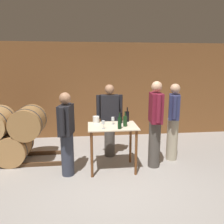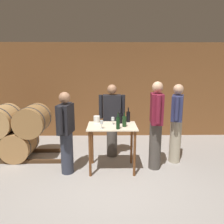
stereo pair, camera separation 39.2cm
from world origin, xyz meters
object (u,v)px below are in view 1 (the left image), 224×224
wine_bottle_left (121,118)px  wine_bottle_center (125,121)px  wine_bottle_right (127,116)px  person_visitor_with_scarf (110,119)px  wine_glass_near_center (113,119)px  wine_glass_near_left (103,123)px  wine_bottle_far_left (120,122)px  ice_bucket (96,120)px  person_host (173,120)px  person_visitor_near_door (67,133)px  person_visitor_bearded (155,123)px

wine_bottle_left → wine_bottle_center: wine_bottle_left is taller
wine_bottle_right → person_visitor_with_scarf: size_ratio=0.18×
wine_glass_near_center → wine_glass_near_left: bearing=-126.5°
wine_bottle_far_left → wine_glass_near_center: wine_bottle_far_left is taller
wine_bottle_right → ice_bucket: (-0.65, -0.04, -0.05)m
ice_bucket → person_host: size_ratio=0.08×
wine_bottle_right → person_visitor_near_door: person_visitor_near_door is taller
wine_bottle_center → wine_glass_near_center: wine_bottle_center is taller
ice_bucket → person_host: bearing=3.5°
wine_bottle_center → person_host: size_ratio=0.17×
wine_bottle_far_left → person_visitor_with_scarf: size_ratio=0.19×
wine_bottle_center → person_visitor_near_door: person_visitor_near_door is taller
wine_bottle_far_left → person_visitor_bearded: 0.82m
ice_bucket → wine_glass_near_left: bearing=-75.4°
wine_bottle_center → person_visitor_with_scarf: size_ratio=0.18×
person_host → person_visitor_with_scarf: (-1.36, 0.35, -0.02)m
wine_bottle_far_left → person_visitor_with_scarf: person_visitor_with_scarf is taller
ice_bucket → person_visitor_with_scarf: size_ratio=0.08×
wine_bottle_right → wine_bottle_center: bearing=-106.3°
person_host → wine_bottle_center: bearing=-159.8°
wine_bottle_center → person_host: 1.21m
person_visitor_near_door → person_host: bearing=11.9°
wine_bottle_right → wine_glass_near_center: wine_bottle_right is taller
wine_bottle_far_left → wine_bottle_right: wine_bottle_far_left is taller
person_host → person_visitor_bearded: bearing=-148.8°
person_visitor_bearded → wine_glass_near_left: bearing=-167.1°
wine_bottle_left → wine_bottle_center: size_ratio=1.03×
wine_bottle_left → wine_bottle_center: bearing=-78.7°
wine_bottle_left → person_host: (1.18, 0.16, -0.13)m
wine_glass_near_center → ice_bucket: bearing=154.7°
wine_bottle_left → person_visitor_with_scarf: person_visitor_with_scarf is taller
person_visitor_near_door → wine_bottle_left: bearing=16.2°
person_visitor_near_door → wine_bottle_far_left: bearing=-6.0°
wine_bottle_far_left → person_host: person_host is taller
wine_bottle_right → wine_glass_near_left: size_ratio=1.94×
ice_bucket → person_visitor_bearded: 1.20m
wine_bottle_right → person_visitor_bearded: size_ratio=0.17×
wine_bottle_center → wine_bottle_right: wine_bottle_right is taller
ice_bucket → person_visitor_bearded: bearing=-9.7°
person_visitor_near_door → wine_glass_near_left: bearing=-6.3°
person_visitor_with_scarf → person_visitor_near_door: bearing=-137.1°
wine_bottle_center → ice_bucket: wine_bottle_center is taller
person_host → person_visitor_near_door: bearing=-168.1°
wine_glass_near_center → ice_bucket: (-0.33, 0.16, -0.04)m
wine_bottle_center → wine_glass_near_left: wine_bottle_center is taller
wine_bottle_center → person_host: person_host is taller
person_visitor_bearded → person_visitor_near_door: person_visitor_bearded is taller
wine_glass_near_left → person_visitor_bearded: (1.06, 0.24, -0.09)m
wine_bottle_right → ice_bucket: bearing=-176.5°
wine_bottle_left → ice_bucket: wine_bottle_left is taller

